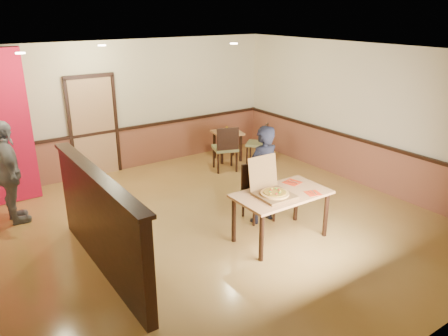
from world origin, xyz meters
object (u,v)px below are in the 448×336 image
object	(u,v)px
diner_chair	(257,189)
side_chair_right	(260,142)
diner	(263,175)
condiment	(227,129)
main_table	(281,199)
pizza_box	(272,191)
side_table	(227,139)
passerby	(9,173)
side_chair_left	(226,147)

from	to	relation	value
diner_chair	side_chair_right	size ratio (longest dim) A/B	1.04
diner_chair	diner	xyz separation A→B (m)	(-0.01, -0.15, 0.32)
side_chair_right	condiment	distance (m)	0.83
main_table	pizza_box	xyz separation A→B (m)	(-0.18, 0.01, 0.18)
side_table	diner	world-z (taller)	diner
pizza_box	condiment	size ratio (longest dim) A/B	4.74
diner_chair	pizza_box	xyz separation A→B (m)	(-0.34, -0.79, 0.33)
diner	condiment	size ratio (longest dim) A/B	12.61
passerby	pizza_box	distance (m)	4.29
side_chair_left	passerby	distance (m)	4.33
diner_chair	side_chair_left	xyz separation A→B (m)	(0.88, 2.18, 0.04)
main_table	side_chair_right	world-z (taller)	side_chair_right
diner_chair	condiment	size ratio (longest dim) A/B	7.16
diner	condiment	bearing A→B (deg)	-117.53
main_table	pizza_box	bearing A→B (deg)	177.99
side_chair_left	side_chair_right	bearing A→B (deg)	-159.17
diner	passerby	distance (m)	4.15
diner_chair	side_table	size ratio (longest dim) A/B	1.25
condiment	passerby	bearing A→B (deg)	-172.43
side_table	diner	distance (m)	3.27
side_table	pizza_box	xyz separation A→B (m)	(-1.70, -3.59, 0.34)
side_chair_right	side_chair_left	bearing A→B (deg)	-39.10
diner_chair	side_chair_right	xyz separation A→B (m)	(1.85, 2.20, -0.02)
side_chair_right	condiment	xyz separation A→B (m)	(-0.50, 0.62, 0.25)
main_table	diner	world-z (taller)	diner
main_table	passerby	size ratio (longest dim) A/B	0.83
diner_chair	side_table	world-z (taller)	diner_chair
main_table	side_chair_left	world-z (taller)	side_chair_left
main_table	side_chair_right	bearing A→B (deg)	56.39
side_chair_right	side_table	size ratio (longest dim) A/B	1.20
main_table	diner	xyz separation A→B (m)	(0.15, 0.64, 0.17)
side_chair_left	condiment	world-z (taller)	side_chair_left
side_chair_left	side_chair_right	size ratio (longest dim) A/B	1.12
main_table	passerby	distance (m)	4.43
main_table	side_chair_right	distance (m)	3.61
passerby	main_table	bearing A→B (deg)	-133.47
side_chair_right	diner_chair	bearing A→B (deg)	9.75
pizza_box	side_chair_right	bearing A→B (deg)	55.78
side_table	side_chair_right	bearing A→B (deg)	-50.63
diner_chair	diner	world-z (taller)	diner
diner	pizza_box	distance (m)	0.72
condiment	side_chair_left	bearing A→B (deg)	-126.32
side_chair_left	pizza_box	size ratio (longest dim) A/B	1.62
side_chair_left	pizza_box	bearing A→B (deg)	87.30
diner	main_table	bearing A→B (deg)	73.63
main_table	diner_chair	distance (m)	0.82
side_chair_right	side_table	distance (m)	0.78
condiment	main_table	bearing A→B (deg)	-112.71
main_table	condiment	world-z (taller)	condiment
main_table	side_chair_left	size ratio (longest dim) A/B	1.43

